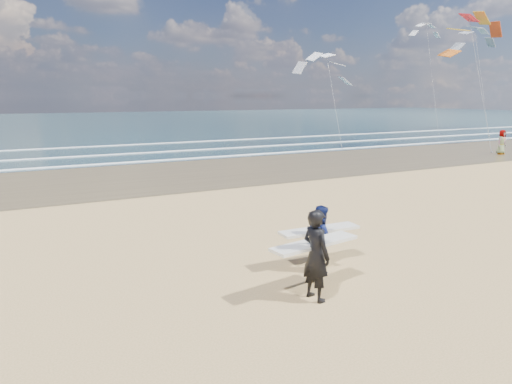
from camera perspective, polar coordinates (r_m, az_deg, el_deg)
wet_sand_strip at (r=35.89m, az=17.19°, el=4.46°), size 220.00×12.00×0.01m
ocean at (r=83.41m, az=-9.76°, el=8.77°), size 220.00×100.00×0.02m
foam_breakers at (r=43.64m, az=7.93°, el=6.17°), size 220.00×11.70×0.05m
surfer_near at (r=9.93m, az=7.49°, el=-7.68°), size 2.25×1.18×2.01m
surfer_far at (r=11.65m, az=8.10°, el=-5.62°), size 2.21×1.13×1.68m
beachgoer_0 at (r=39.21m, az=28.35°, el=5.51°), size 0.97×0.69×1.85m
kite_0 at (r=42.01m, az=25.85°, el=14.38°), size 6.85×4.85×11.92m
kite_1 at (r=40.80m, az=9.47°, el=12.77°), size 5.94×4.75×9.00m
kite_2 at (r=58.77m, az=26.17°, el=13.89°), size 6.54×4.82×13.23m
kite_5 at (r=58.38m, az=21.11°, el=13.73°), size 4.42×4.59×13.62m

